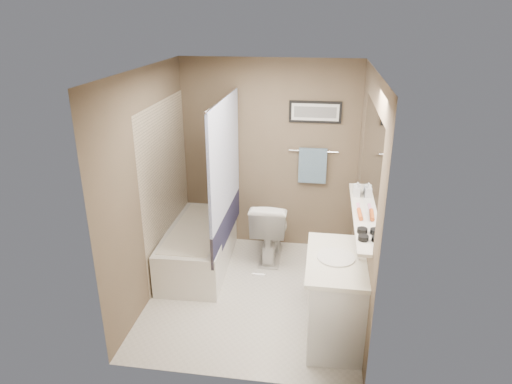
# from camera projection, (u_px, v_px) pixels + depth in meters

# --- Properties ---
(ground) EXTENTS (2.50, 2.50, 0.00)m
(ground) POSITION_uv_depth(u_px,v_px,m) (254.00, 294.00, 5.01)
(ground) COLOR silver
(ground) RESTS_ON ground
(ceiling) EXTENTS (2.20, 2.50, 0.04)m
(ceiling) POSITION_uv_depth(u_px,v_px,m) (254.00, 72.00, 4.13)
(ceiling) COLOR silver
(ceiling) RESTS_ON wall_back
(wall_back) EXTENTS (2.20, 0.04, 2.40)m
(wall_back) POSITION_uv_depth(u_px,v_px,m) (269.00, 157.00, 5.70)
(wall_back) COLOR brown
(wall_back) RESTS_ON ground
(wall_front) EXTENTS (2.20, 0.04, 2.40)m
(wall_front) POSITION_uv_depth(u_px,v_px,m) (229.00, 253.00, 3.44)
(wall_front) COLOR brown
(wall_front) RESTS_ON ground
(wall_left) EXTENTS (0.04, 2.50, 2.40)m
(wall_left) POSITION_uv_depth(u_px,v_px,m) (151.00, 187.00, 4.72)
(wall_left) COLOR brown
(wall_left) RESTS_ON ground
(wall_right) EXTENTS (0.04, 2.50, 2.40)m
(wall_right) POSITION_uv_depth(u_px,v_px,m) (364.00, 199.00, 4.42)
(wall_right) COLOR brown
(wall_right) RESTS_ON ground
(tile_surround) EXTENTS (0.02, 1.55, 2.00)m
(tile_surround) POSITION_uv_depth(u_px,v_px,m) (167.00, 188.00, 5.25)
(tile_surround) COLOR #BFAD91
(tile_surround) RESTS_ON wall_left
(curtain_rod) EXTENTS (0.02, 1.55, 0.02)m
(curtain_rod) POSITION_uv_depth(u_px,v_px,m) (223.00, 98.00, 4.77)
(curtain_rod) COLOR silver
(curtain_rod) RESTS_ON wall_left
(curtain_upper) EXTENTS (0.03, 1.45, 1.28)m
(curtain_upper) POSITION_uv_depth(u_px,v_px,m) (225.00, 157.00, 5.01)
(curtain_upper) COLOR white
(curtain_upper) RESTS_ON curtain_rod
(curtain_lower) EXTENTS (0.03, 1.45, 0.36)m
(curtain_lower) POSITION_uv_depth(u_px,v_px,m) (227.00, 225.00, 5.31)
(curtain_lower) COLOR #22213F
(curtain_lower) RESTS_ON curtain_rod
(mirror) EXTENTS (0.02, 1.60, 1.00)m
(mirror) POSITION_uv_depth(u_px,v_px,m) (370.00, 163.00, 4.13)
(mirror) COLOR silver
(mirror) RESTS_ON wall_right
(shelf) EXTENTS (0.12, 1.60, 0.03)m
(shelf) POSITION_uv_depth(u_px,v_px,m) (359.00, 214.00, 4.33)
(shelf) COLOR silver
(shelf) RESTS_ON wall_right
(towel_bar) EXTENTS (0.60, 0.02, 0.02)m
(towel_bar) POSITION_uv_depth(u_px,v_px,m) (313.00, 151.00, 5.57)
(towel_bar) COLOR silver
(towel_bar) RESTS_ON wall_back
(towel) EXTENTS (0.34, 0.05, 0.44)m
(towel) POSITION_uv_depth(u_px,v_px,m) (313.00, 166.00, 5.62)
(towel) COLOR #7FA4B9
(towel) RESTS_ON towel_bar
(art_frame) EXTENTS (0.62, 0.02, 0.26)m
(art_frame) POSITION_uv_depth(u_px,v_px,m) (315.00, 112.00, 5.41)
(art_frame) COLOR black
(art_frame) RESTS_ON wall_back
(art_mat) EXTENTS (0.56, 0.00, 0.20)m
(art_mat) POSITION_uv_depth(u_px,v_px,m) (315.00, 112.00, 5.40)
(art_mat) COLOR white
(art_mat) RESTS_ON art_frame
(art_image) EXTENTS (0.50, 0.00, 0.13)m
(art_image) POSITION_uv_depth(u_px,v_px,m) (315.00, 112.00, 5.40)
(art_image) COLOR #595959
(art_image) RESTS_ON art_mat
(door) EXTENTS (0.80, 0.02, 2.00)m
(door) POSITION_uv_depth(u_px,v_px,m) (301.00, 282.00, 3.43)
(door) COLOR silver
(door) RESTS_ON wall_front
(door_handle) EXTENTS (0.10, 0.02, 0.02)m
(door_handle) POSITION_uv_depth(u_px,v_px,m) (259.00, 275.00, 3.52)
(door_handle) COLOR silver
(door_handle) RESTS_ON door
(bathtub) EXTENTS (0.76, 1.53, 0.50)m
(bathtub) POSITION_uv_depth(u_px,v_px,m) (199.00, 247.00, 5.50)
(bathtub) COLOR white
(bathtub) RESTS_ON ground
(tub_rim) EXTENTS (0.56, 1.36, 0.02)m
(tub_rim) POSITION_uv_depth(u_px,v_px,m) (198.00, 228.00, 5.40)
(tub_rim) COLOR white
(tub_rim) RESTS_ON bathtub
(toilet) EXTENTS (0.44, 0.77, 0.79)m
(toilet) POSITION_uv_depth(u_px,v_px,m) (270.00, 229.00, 5.63)
(toilet) COLOR white
(toilet) RESTS_ON ground
(vanity) EXTENTS (0.53, 0.92, 0.80)m
(vanity) POSITION_uv_depth(u_px,v_px,m) (335.00, 300.00, 4.24)
(vanity) COLOR white
(vanity) RESTS_ON ground
(countertop) EXTENTS (0.54, 0.96, 0.04)m
(countertop) POSITION_uv_depth(u_px,v_px,m) (337.00, 260.00, 4.08)
(countertop) COLOR silver
(countertop) RESTS_ON vanity
(sink_basin) EXTENTS (0.34, 0.34, 0.01)m
(sink_basin) POSITION_uv_depth(u_px,v_px,m) (336.00, 257.00, 4.07)
(sink_basin) COLOR silver
(sink_basin) RESTS_ON countertop
(faucet_spout) EXTENTS (0.02, 0.02, 0.10)m
(faucet_spout) POSITION_uv_depth(u_px,v_px,m) (359.00, 255.00, 4.03)
(faucet_spout) COLOR silver
(faucet_spout) RESTS_ON countertop
(faucet_knob) EXTENTS (0.05, 0.05, 0.05)m
(faucet_knob) POSITION_uv_depth(u_px,v_px,m) (358.00, 251.00, 4.13)
(faucet_knob) COLOR white
(faucet_knob) RESTS_ON countertop
(candle_bowl_near) EXTENTS (0.09, 0.09, 0.04)m
(candle_bowl_near) POSITION_uv_depth(u_px,v_px,m) (363.00, 238.00, 3.80)
(candle_bowl_near) COLOR black
(candle_bowl_near) RESTS_ON shelf
(candle_bowl_far) EXTENTS (0.09, 0.09, 0.04)m
(candle_bowl_far) POSITION_uv_depth(u_px,v_px,m) (362.00, 230.00, 3.93)
(candle_bowl_far) COLOR black
(candle_bowl_far) RESTS_ON shelf
(hair_brush_front) EXTENTS (0.05, 0.22, 0.04)m
(hair_brush_front) POSITION_uv_depth(u_px,v_px,m) (360.00, 214.00, 4.24)
(hair_brush_front) COLOR #C4511B
(hair_brush_front) RESTS_ON shelf
(pink_comb) EXTENTS (0.03, 0.16, 0.01)m
(pink_comb) POSITION_uv_depth(u_px,v_px,m) (358.00, 206.00, 4.46)
(pink_comb) COLOR pink
(pink_comb) RESTS_ON shelf
(glass_jar) EXTENTS (0.08, 0.08, 0.10)m
(glass_jar) POSITION_uv_depth(u_px,v_px,m) (357.00, 189.00, 4.76)
(glass_jar) COLOR silver
(glass_jar) RESTS_ON shelf
(soap_bottle) EXTENTS (0.07, 0.08, 0.15)m
(soap_bottle) POSITION_uv_depth(u_px,v_px,m) (357.00, 189.00, 4.68)
(soap_bottle) COLOR #999999
(soap_bottle) RESTS_ON shelf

